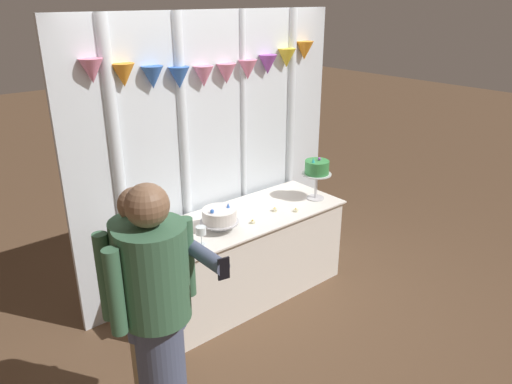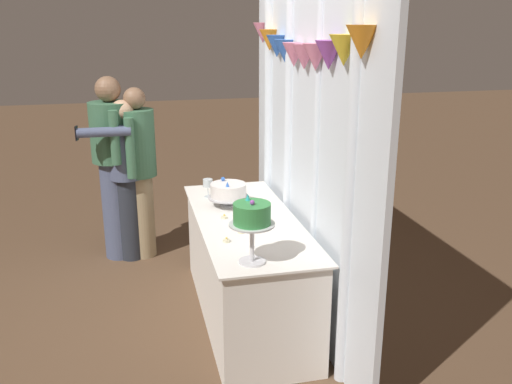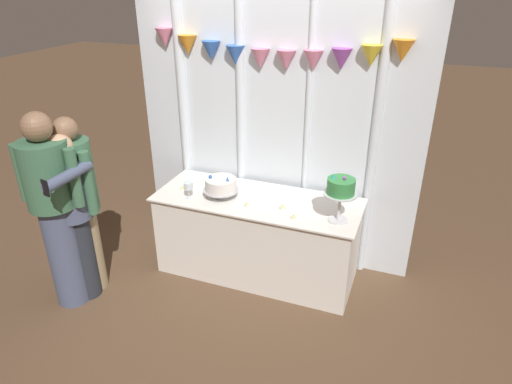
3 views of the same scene
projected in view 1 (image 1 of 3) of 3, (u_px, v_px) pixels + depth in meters
The scene contains 13 objects.
ground_plane at pixel (252, 298), 4.42m from camera, with size 24.00×24.00×0.00m, color brown.
draped_curtain at pixel (212, 146), 4.27m from camera, with size 2.69×0.17×2.45m.
cake_table at pixel (245, 256), 4.34m from camera, with size 1.85×0.72×0.79m.
cake_display_nearleft at pixel (219, 216), 3.90m from camera, with size 0.32×0.32×0.22m.
cake_display_nearright at pixel (317, 170), 4.44m from camera, with size 0.27×0.27×0.41m.
wine_glass at pixel (201, 231), 3.66m from camera, with size 0.08×0.08×0.15m.
tealight_far_left at pixel (177, 243), 3.71m from camera, with size 0.04×0.04×0.04m.
tealight_near_left at pixel (253, 222), 4.05m from camera, with size 0.05×0.05×0.03m.
tealight_near_right at pixel (275, 210), 4.28m from camera, with size 0.05×0.05×0.04m.
tealight_far_right at pixel (296, 210), 4.27m from camera, with size 0.05×0.05×0.03m.
guest_girl_blue_dress at pixel (161, 317), 2.79m from camera, with size 0.46×0.59×1.50m.
guest_man_dark_suit at pixel (157, 317), 2.65m from camera, with size 0.54×0.43×1.70m.
guest_man_pink_jacket at pixel (146, 303), 2.85m from camera, with size 0.47×0.41×1.61m.
Camera 1 is at (-2.37, -2.88, 2.55)m, focal length 34.08 mm.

